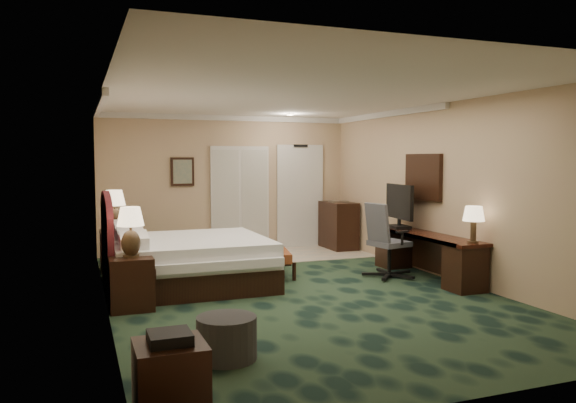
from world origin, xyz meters
name	(u,v)px	position (x,y,z in m)	size (l,w,h in m)	color
floor	(296,292)	(0.00, 0.00, 0.00)	(5.00, 7.50, 0.00)	black
ceiling	(296,95)	(0.00, 0.00, 2.70)	(5.00, 7.50, 0.00)	white
wall_back	(227,184)	(0.00, 3.75, 1.35)	(5.00, 0.00, 2.70)	tan
wall_front	(478,224)	(0.00, -3.75, 1.35)	(5.00, 0.00, 2.70)	tan
wall_left	(105,199)	(-2.50, 0.00, 1.35)	(0.00, 7.50, 2.70)	tan
wall_right	(448,191)	(2.50, 0.00, 1.35)	(0.00, 7.50, 2.70)	tan
crown_molding	(296,99)	(0.00, 0.00, 2.65)	(5.00, 7.50, 0.10)	silver
tile_patch	(284,254)	(0.90, 2.90, 0.01)	(3.20, 1.70, 0.01)	beige
headboard	(107,241)	(-2.44, 1.00, 0.70)	(0.12, 2.00, 1.40)	#4A1217
entry_door	(300,197)	(1.55, 3.72, 1.05)	(1.02, 0.06, 2.18)	silver
closet_doors	(240,199)	(0.25, 3.71, 1.05)	(1.20, 0.06, 2.10)	beige
wall_art	(182,172)	(-0.90, 3.71, 1.60)	(0.45, 0.06, 0.55)	slate
wall_mirror	(423,177)	(2.46, 0.60, 1.55)	(0.05, 0.95, 0.75)	white
bed	(190,262)	(-1.31, 0.89, 0.35)	(2.19, 2.03, 0.69)	white
nightstand_near	(131,283)	(-2.22, -0.11, 0.32)	(0.52, 0.59, 0.64)	black
nightstand_far	(117,250)	(-2.21, 2.45, 0.33)	(0.53, 0.61, 0.66)	black
lamp_near	(131,232)	(-2.21, -0.15, 0.95)	(0.33, 0.33, 0.62)	black
lamp_far	(115,211)	(-2.25, 2.40, 1.00)	(0.36, 0.36, 0.67)	black
bed_bench	(273,262)	(0.08, 1.20, 0.21)	(0.43, 1.23, 0.42)	maroon
ottoman	(227,338)	(-1.56, -2.24, 0.20)	(0.56, 0.56, 0.40)	#313135
side_table	(170,380)	(-2.22, -3.22, 0.27)	(0.50, 0.50, 0.54)	black
desk	(426,256)	(2.22, 0.14, 0.34)	(0.51, 2.39, 0.69)	black
tv	(399,206)	(2.20, 0.89, 1.06)	(0.08, 0.94, 0.73)	black
desk_lamp	(473,224)	(2.26, -0.91, 0.95)	(0.30, 0.30, 0.52)	black
desk_chair	(390,240)	(1.72, 0.38, 0.58)	(0.68, 0.64, 1.17)	#4A4A53
minibar	(338,225)	(2.20, 3.20, 0.48)	(0.51, 0.91, 0.96)	black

